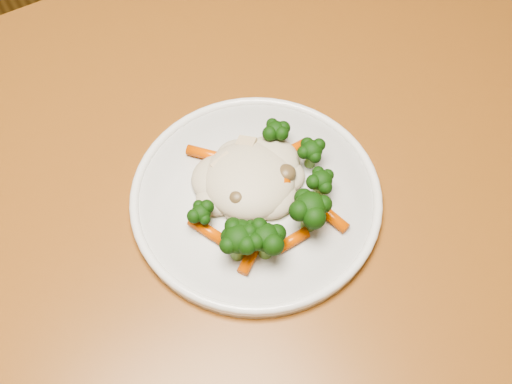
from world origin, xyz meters
TOP-DOWN VIEW (x-y plane):
  - dining_table at (-0.03, -0.03)m, footprint 1.20×0.80m
  - plate at (-0.07, -0.05)m, footprint 0.27×0.27m
  - meal at (-0.07, -0.06)m, footprint 0.17×0.18m

SIDE VIEW (x-z plane):
  - dining_table at x=-0.03m, z-range 0.28..1.03m
  - plate at x=-0.07m, z-range 0.75..0.76m
  - meal at x=-0.07m, z-range 0.76..0.81m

